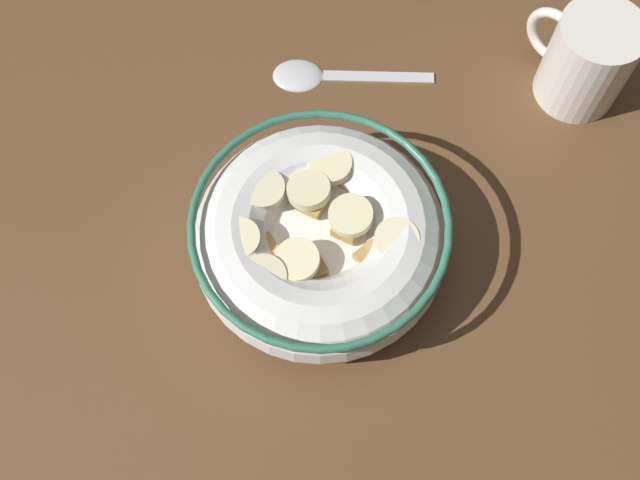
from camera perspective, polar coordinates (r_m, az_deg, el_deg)
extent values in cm
cube|color=brown|center=(59.21, 0.00, -1.53)|extent=(126.29, 126.29, 2.00)
cylinder|color=white|center=(58.00, 0.00, -1.05)|extent=(10.17, 10.17, 0.60)
torus|color=white|center=(55.43, 0.00, 0.04)|extent=(18.49, 18.49, 6.18)
torus|color=#337259|center=(52.88, 0.00, 1.23)|extent=(18.54, 18.54, 0.60)
cylinder|color=white|center=(54.51, 0.00, 0.45)|extent=(14.79, 14.79, 0.40)
cube|color=#AD7F42|center=(53.22, 3.79, -1.30)|extent=(1.97, 1.92, 0.94)
cube|color=tan|center=(53.58, -4.18, -0.69)|extent=(2.20, 2.18, 0.86)
cube|color=#B78947|center=(51.95, 0.92, -4.26)|extent=(2.55, 2.55, 0.86)
cube|color=#AD7F42|center=(56.10, 4.48, 4.74)|extent=(2.00, 1.99, 0.83)
cube|color=#B78947|center=(53.86, 2.05, 0.89)|extent=(2.29, 2.25, 0.96)
cube|color=tan|center=(55.37, -3.87, 3.78)|extent=(2.37, 2.35, 0.89)
cube|color=#B78947|center=(55.24, 6.03, 2.81)|extent=(2.55, 2.53, 1.01)
cube|color=#B78947|center=(54.94, -6.14, 2.37)|extent=(1.98, 2.03, 0.93)
cube|color=#B78947|center=(56.00, -3.05, 5.23)|extent=(2.36, 2.39, 0.93)
cube|color=#B78947|center=(55.89, 1.70, 4.69)|extent=(2.27, 2.22, 0.99)
cube|color=#AD7F42|center=(52.95, -0.65, -2.06)|extent=(2.25, 2.28, 0.90)
cube|color=#AD7F42|center=(52.66, 5.14, -3.52)|extent=(2.20, 2.12, 1.06)
cube|color=tan|center=(52.37, -3.63, -3.68)|extent=(2.40, 2.41, 0.84)
cube|color=#B78947|center=(54.67, -0.58, 2.80)|extent=(2.26, 2.28, 0.90)
cylinder|color=beige|center=(51.86, -4.21, -2.80)|extent=(4.16, 4.12, 1.09)
cylinder|color=beige|center=(55.23, 0.80, 5.67)|extent=(3.67, 3.68, 1.07)
cylinder|color=beige|center=(53.13, 2.31, 1.84)|extent=(3.41, 3.43, 1.08)
cylinder|color=#F4EABC|center=(52.89, 5.74, 0.01)|extent=(3.50, 3.53, 1.25)
cylinder|color=#F4EABC|center=(54.50, -4.29, 3.86)|extent=(4.48, 4.44, 1.01)
cylinder|color=beige|center=(54.26, -0.84, 3.76)|extent=(4.50, 4.45, 1.31)
cylinder|color=beige|center=(52.26, -1.71, -1.51)|extent=(4.08, 4.12, 1.11)
cylinder|color=beige|center=(52.92, -6.13, 0.05)|extent=(4.01, 4.02, 1.07)
ellipsoid|color=silver|center=(65.98, -1.67, 12.37)|extent=(5.42, 5.38, 0.80)
cube|color=silver|center=(66.21, 4.40, 12.10)|extent=(7.54, 7.19, 0.36)
cylinder|color=white|center=(65.76, 19.42, 12.52)|extent=(6.78, 6.78, 8.01)
torus|color=white|center=(66.41, 17.12, 14.34)|extent=(5.29, 0.80, 5.29)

